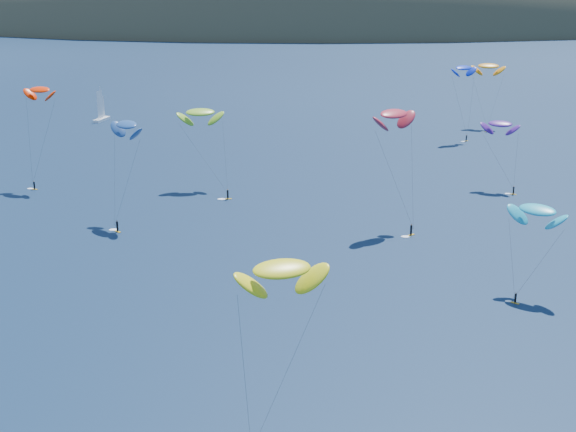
# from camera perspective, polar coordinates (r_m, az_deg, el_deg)

# --- Properties ---
(island) EXTENTS (730.00, 300.00, 210.00)m
(island) POSITION_cam_1_polar(r_m,az_deg,el_deg) (607.81, 4.08, 12.66)
(island) COLOR #3D3526
(island) RESTS_ON ground
(sailboat) EXTENTS (8.80, 7.78, 10.51)m
(sailboat) POSITION_cam_1_polar(r_m,az_deg,el_deg) (251.35, -13.11, 6.83)
(sailboat) COLOR white
(sailboat) RESTS_ON ground
(kitesurfer_1) EXTENTS (8.52, 8.96, 22.91)m
(kitesurfer_1) POSITION_cam_1_polar(r_m,az_deg,el_deg) (181.94, -17.25, 8.56)
(kitesurfer_1) COLOR #C79116
(kitesurfer_1) RESTS_ON ground
(kitesurfer_2) EXTENTS (10.28, 10.14, 20.88)m
(kitesurfer_2) POSITION_cam_1_polar(r_m,az_deg,el_deg) (81.86, -0.45, -3.80)
(kitesurfer_2) COLOR #C79116
(kitesurfer_2) RESTS_ON ground
(kitesurfer_3) EXTENTS (12.12, 14.41, 18.75)m
(kitesurfer_3) POSITION_cam_1_polar(r_m,az_deg,el_deg) (174.58, -6.25, 7.34)
(kitesurfer_3) COLOR #C79116
(kitesurfer_3) RESTS_ON ground
(kitesurfer_4) EXTENTS (8.50, 7.55, 21.41)m
(kitesurfer_4) POSITION_cam_1_polar(r_m,az_deg,el_deg) (223.26, 12.38, 10.25)
(kitesurfer_4) COLOR #C79116
(kitesurfer_4) RESTS_ON ground
(kitesurfer_5) EXTENTS (9.24, 9.92, 15.13)m
(kitesurfer_5) POSITION_cam_1_polar(r_m,az_deg,el_deg) (123.88, 17.32, 0.42)
(kitesurfer_5) COLOR #C79116
(kitesurfer_5) RESTS_ON ground
(kitesurfer_6) EXTENTS (8.61, 10.25, 16.00)m
(kitesurfer_6) POSITION_cam_1_polar(r_m,az_deg,el_deg) (178.73, 14.86, 6.35)
(kitesurfer_6) COLOR #C79116
(kitesurfer_6) RESTS_ON ground
(kitesurfer_9) EXTENTS (10.30, 12.46, 23.64)m
(kitesurfer_9) POSITION_cam_1_polar(r_m,az_deg,el_deg) (147.81, 7.54, 7.21)
(kitesurfer_9) COLOR #C79116
(kitesurfer_9) RESTS_ON ground
(kitesurfer_10) EXTENTS (8.81, 13.55, 20.66)m
(kitesurfer_10) POSITION_cam_1_polar(r_m,az_deg,el_deg) (153.31, -11.42, 6.37)
(kitesurfer_10) COLOR #C79116
(kitesurfer_10) RESTS_ON ground
(kitesurfer_11) EXTENTS (9.75, 13.12, 19.88)m
(kitesurfer_11) POSITION_cam_1_polar(r_m,az_deg,el_deg) (243.35, 14.07, 10.31)
(kitesurfer_11) COLOR #C79116
(kitesurfer_11) RESTS_ON ground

